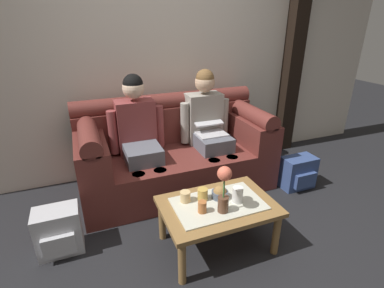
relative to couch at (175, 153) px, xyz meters
name	(u,v)px	position (x,y,z in m)	size (l,w,h in m)	color
ground_plane	(224,256)	(0.00, -1.17, -0.38)	(14.00, 14.00, 0.00)	black
back_wall_patterned	(157,43)	(0.00, 0.53, 1.07)	(6.00, 0.12, 2.90)	beige
timber_pillar	(295,40)	(1.73, 0.41, 1.07)	(0.20, 0.20, 2.90)	black
couch	(175,153)	(0.00, 0.00, 0.00)	(1.96, 0.88, 0.96)	maroon
person_left	(139,133)	(-0.37, 0.00, 0.28)	(0.56, 0.67, 1.22)	#595B66
person_right	(208,124)	(0.37, 0.00, 0.28)	(0.56, 0.67, 1.22)	#595B66
coffee_table	(218,210)	(0.00, -1.03, -0.03)	(0.87, 0.58, 0.41)	olive
flower_vase	(224,186)	(-0.01, -1.14, 0.24)	(0.10, 0.10, 0.36)	brown
snack_bowl	(220,193)	(0.04, -0.97, 0.07)	(0.13, 0.13, 0.11)	#4C5666
cup_near_left	(202,207)	(-0.16, -1.09, 0.07)	(0.06, 0.06, 0.09)	#B26633
cup_near_right	(203,194)	(-0.09, -0.94, 0.08)	(0.08, 0.08, 0.09)	gold
cup_far_center	(185,196)	(-0.22, -0.92, 0.07)	(0.08, 0.08, 0.08)	#DBB77A
cup_far_left	(238,195)	(0.14, -1.07, 0.09)	(0.08, 0.08, 0.12)	white
backpack_left	(59,232)	(-1.17, -0.64, -0.19)	(0.33, 0.27, 0.37)	#B7B7BC
backpack_right	(298,173)	(1.20, -0.55, -0.20)	(0.36, 0.25, 0.35)	#33477A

